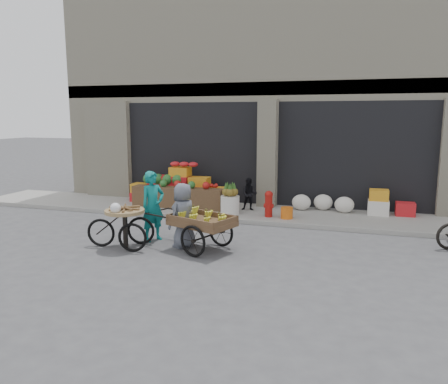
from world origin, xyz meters
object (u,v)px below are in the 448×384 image
(orange_bucket, at_px, (287,213))
(tricycle_cart, at_px, (125,222))
(pineapple_bin, at_px, (230,205))
(vendor_woman, at_px, (153,206))
(banana_cart, at_px, (200,219))
(fire_hydrant, at_px, (269,203))
(vendor_grey, at_px, (183,215))
(seated_person, at_px, (249,194))

(orange_bucket, xyz_separation_m, tricycle_cart, (-2.96, -3.24, 0.30))
(pineapple_bin, relative_size, vendor_woman, 0.33)
(vendor_woman, bearing_deg, orange_bucket, -14.74)
(banana_cart, height_order, vendor_woman, vendor_woman)
(tricycle_cart, bearing_deg, fire_hydrant, 43.19)
(fire_hydrant, distance_m, vendor_woman, 3.37)
(fire_hydrant, bearing_deg, pineapple_bin, 177.40)
(vendor_grey, bearing_deg, pineapple_bin, -158.10)
(vendor_woman, distance_m, tricycle_cart, 0.80)
(vendor_woman, bearing_deg, vendor_grey, -77.22)
(seated_person, distance_m, banana_cart, 3.61)
(pineapple_bin, bearing_deg, vendor_grey, -93.42)
(vendor_woman, bearing_deg, fire_hydrant, -8.18)
(seated_person, distance_m, vendor_woman, 3.55)
(vendor_grey, bearing_deg, vendor_woman, -83.11)
(seated_person, bearing_deg, vendor_woman, -123.78)
(pineapple_bin, xyz_separation_m, fire_hydrant, (1.10, -0.05, 0.13))
(fire_hydrant, relative_size, tricycle_cart, 0.49)
(fire_hydrant, distance_m, banana_cart, 3.08)
(pineapple_bin, height_order, tricycle_cart, tricycle_cart)
(vendor_woman, xyz_separation_m, vendor_grey, (0.85, -0.28, -0.09))
(pineapple_bin, height_order, vendor_grey, vendor_grey)
(seated_person, height_order, vendor_grey, vendor_grey)
(vendor_woman, relative_size, vendor_grey, 1.13)
(fire_hydrant, relative_size, vendor_woman, 0.45)
(fire_hydrant, relative_size, seated_person, 0.76)
(pineapple_bin, xyz_separation_m, vendor_woman, (-1.03, -2.64, 0.42))
(pineapple_bin, distance_m, seated_person, 0.75)
(pineapple_bin, relative_size, vendor_grey, 0.37)
(fire_hydrant, height_order, banana_cart, banana_cart)
(tricycle_cart, xyz_separation_m, vendor_grey, (1.18, 0.41, 0.13))
(orange_bucket, distance_m, vendor_grey, 3.37)
(pineapple_bin, distance_m, vendor_grey, 2.95)
(tricycle_cart, bearing_deg, pineapple_bin, 57.84)
(seated_person, xyz_separation_m, vendor_woman, (-1.43, -3.24, 0.21))
(fire_hydrant, bearing_deg, vendor_woman, -129.39)
(orange_bucket, relative_size, seated_person, 0.34)
(seated_person, bearing_deg, orange_bucket, -40.26)
(pineapple_bin, relative_size, fire_hydrant, 0.73)
(vendor_woman, xyz_separation_m, tricycle_cart, (-0.33, -0.70, -0.23))
(seated_person, xyz_separation_m, banana_cart, (-0.16, -3.60, 0.09))
(orange_bucket, xyz_separation_m, banana_cart, (-1.36, -2.90, 0.40))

